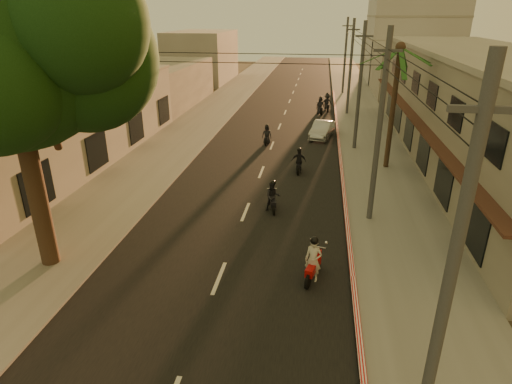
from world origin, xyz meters
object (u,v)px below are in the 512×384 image
Objects in this scene: scooter_mid_a at (273,197)px; scooter_far_a at (267,135)px; broadleaf_tree at (18,45)px; palm_tree at (400,55)px; scooter_far_c at (320,106)px; scooter_red at (313,261)px; scooter_mid_b at (299,161)px; scooter_far_b at (327,103)px; parked_car at (322,130)px.

scooter_mid_a is 1.05× the size of scooter_far_a.
broadleaf_tree is 20.18m from palm_tree.
scooter_red is at bearing -103.58° from scooter_far_c.
scooter_red is at bearing -81.71° from scooter_mid_a.
scooter_mid_b reaches higher than scooter_far_a.
broadleaf_tree reaches higher than scooter_mid_a.
scooter_far_c reaches higher than scooter_far_a.
parked_car is at bearing -102.47° from scooter_far_b.
scooter_far_a is 12.08m from scooter_far_c.
scooter_far_b is (0.63, 30.79, 0.04)m from scooter_red.
scooter_mid_a is at bearing 125.70° from scooter_red.
scooter_mid_b is 8.75m from parked_car.
scooter_far_a is (-2.80, 6.02, -0.03)m from scooter_mid_b.
palm_tree is at bearing 36.78° from scooter_mid_a.
scooter_far_c is (2.16, 23.37, 0.04)m from scooter_mid_a.
scooter_mid_a is at bearing -80.82° from scooter_far_a.
broadleaf_tree is 12.73m from scooter_mid_a.
broadleaf_tree is at bearing -122.57° from scooter_far_c.
broadleaf_tree is 7.51× the size of scooter_far_a.
scooter_far_a is 0.38× the size of parked_car.
broadleaf_tree is at bearing -126.80° from scooter_mid_b.
scooter_mid_a is (-6.64, -7.60, -6.38)m from palm_tree.
scooter_far_a reaches higher than parked_car.
scooter_mid_a is at bearing -106.60° from scooter_far_b.
parked_car is (10.38, 20.82, -7.81)m from broadleaf_tree.
scooter_far_a is (-8.45, 4.35, -6.44)m from palm_tree.
scooter_red is 20.52m from parked_car.
scooter_far_c reaches higher than parked_car.
parked_car is at bearing 121.29° from palm_tree.
scooter_far_a is 0.90× the size of scooter_far_c.
scooter_mid_b is at bearing 68.39° from scooter_mid_a.
scooter_far_c is at bearing -124.76° from scooter_far_b.
scooter_red is at bearing -76.76° from scooter_far_a.
scooter_mid_a is (7.97, 6.25, -7.71)m from broadleaf_tree.
scooter_red is 1.11× the size of scooter_mid_a.
scooter_mid_a is at bearing -99.97° from scooter_mid_b.
broadleaf_tree is at bearing -162.99° from scooter_red.
scooter_mid_b is (-5.65, -1.67, -6.41)m from palm_tree.
scooter_red is at bearing -108.09° from palm_tree.
palm_tree is 10.41m from parked_car.
scooter_far_b is (4.64, 12.88, 0.16)m from scooter_far_a.
scooter_red is 1.05× the size of scooter_far_c.
scooter_mid_a is 0.88× the size of scooter_far_b.
palm_tree is at bearing -87.64° from scooter_far_b.
palm_tree is at bearing 87.23° from scooter_red.
scooter_red is 18.35m from scooter_far_a.
scooter_far_b is at bearing 51.64° from scooter_far_c.
scooter_far_c is (-4.48, 15.76, -6.34)m from palm_tree.
palm_tree reaches higher than scooter_far_b.
scooter_mid_a is 6.02m from scooter_mid_b.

